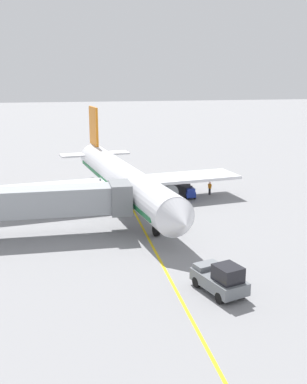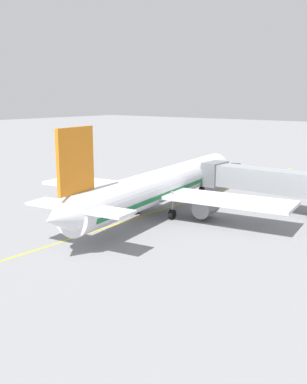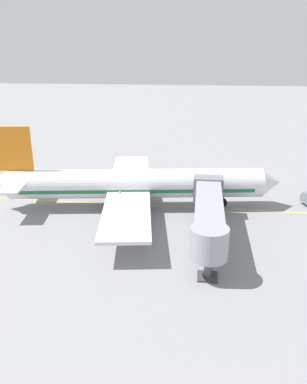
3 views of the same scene
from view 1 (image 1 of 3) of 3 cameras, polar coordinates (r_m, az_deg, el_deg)
name	(u,v)px [view 1 (image 1 of 3)]	position (r m, az deg, el deg)	size (l,w,h in m)	color
ground_plane	(132,207)	(55.36, -2.66, -1.86)	(400.00, 400.00, 0.00)	gray
gate_lead_in_line	(132,207)	(55.36, -2.66, -1.86)	(0.24, 80.00, 0.01)	gold
parked_airliner	(123,179)	(55.48, -3.77, 1.56)	(30.44, 37.28, 10.63)	silver
jet_bridge	(45,202)	(46.04, -13.05, -1.14)	(16.61, 3.50, 4.98)	#93999E
pushback_tractor	(220,279)	(34.55, 8.14, -10.40)	(3.44, 4.86, 2.40)	slate
baggage_tug_lead	(189,192)	(59.36, 4.30, -0.05)	(1.35, 2.53, 1.62)	#1E339E
baggage_cart_front	(183,190)	(59.55, 3.63, 0.25)	(2.21, 2.87, 1.58)	#4C4C51
baggage_cart_second_in_train	(175,185)	(62.32, 2.63, 0.90)	(2.21, 2.87, 1.58)	#4C4C51
baggage_cart_third_in_train	(168,181)	(64.28, 1.73, 1.33)	(2.21, 2.87, 1.58)	#4C4C51
ground_crew_wing_walker	(210,187)	(61.12, 6.85, 0.55)	(0.39, 0.69, 1.69)	#232328
ground_crew_loader	(160,193)	(57.98, 0.77, -0.11)	(0.65, 0.47, 1.69)	#232328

